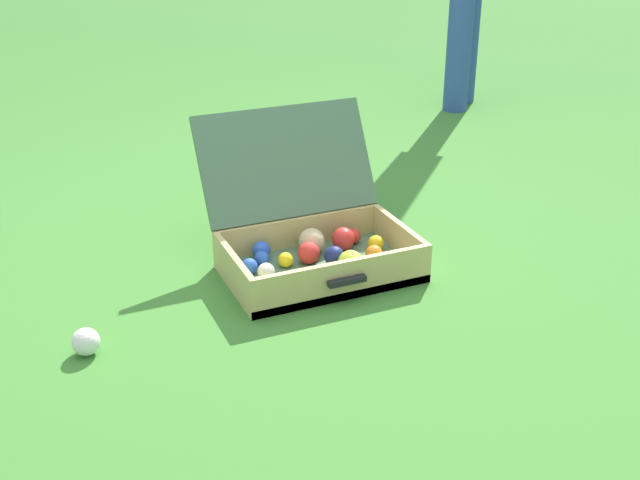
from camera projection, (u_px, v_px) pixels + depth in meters
ground_plane at (280, 271)px, 2.33m from camera, size 16.00×16.00×0.00m
open_suitcase at (312, 236)px, 2.33m from camera, size 0.54×0.54×0.42m
stray_ball_on_grass at (86, 342)px, 1.92m from camera, size 0.07×0.07×0.07m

